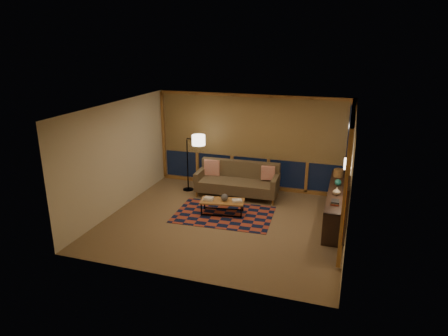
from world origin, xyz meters
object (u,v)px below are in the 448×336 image
(sofa, at_px, (237,180))
(floor_lamp, at_px, (187,162))
(coffee_table, at_px, (222,207))
(bookshelf, at_px, (336,204))

(sofa, bearing_deg, floor_lamp, 177.31)
(coffee_table, bearing_deg, bookshelf, 3.29)
(floor_lamp, height_order, bookshelf, floor_lamp)
(coffee_table, xyz_separation_m, floor_lamp, (-1.45, 1.27, 0.65))
(sofa, height_order, bookshelf, sofa)
(sofa, xyz_separation_m, floor_lamp, (-1.47, 0.03, 0.38))
(floor_lamp, distance_m, bookshelf, 4.19)
(sofa, bearing_deg, bookshelf, -15.45)
(coffee_table, height_order, bookshelf, bookshelf)
(floor_lamp, bearing_deg, coffee_table, -30.47)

